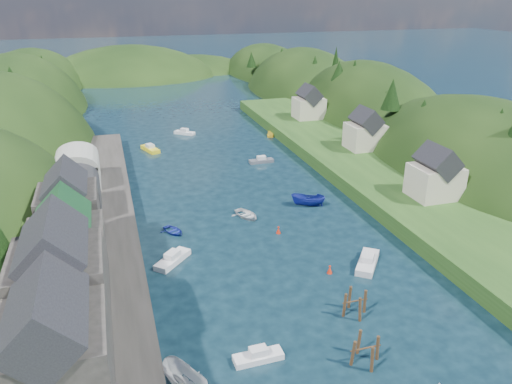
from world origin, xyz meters
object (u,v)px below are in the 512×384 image
object	(u,v)px
piling_cluster_near	(365,353)
piling_cluster_far	(355,305)
channel_buoy_near	(330,270)
channel_buoy_far	(278,230)

from	to	relation	value
piling_cluster_near	piling_cluster_far	world-z (taller)	piling_cluster_far
channel_buoy_near	channel_buoy_far	distance (m)	12.29
channel_buoy_near	channel_buoy_far	world-z (taller)	same
piling_cluster_far	piling_cluster_near	bearing A→B (deg)	-109.78
piling_cluster_far	channel_buoy_near	bearing A→B (deg)	83.18
channel_buoy_far	piling_cluster_far	bearing A→B (deg)	-85.90
piling_cluster_near	channel_buoy_near	distance (m)	15.82
piling_cluster_far	channel_buoy_far	xyz separation A→B (m)	(-1.46, 20.45, -0.64)
piling_cluster_near	channel_buoy_near	size ratio (longest dim) A/B	2.97
piling_cluster_far	channel_buoy_far	world-z (taller)	piling_cluster_far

